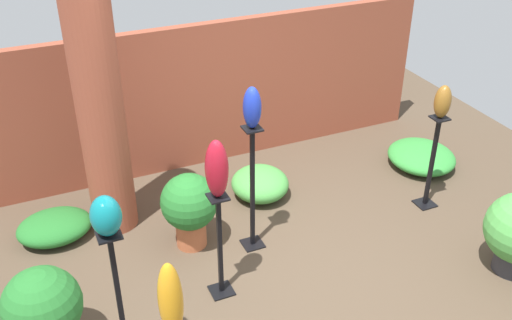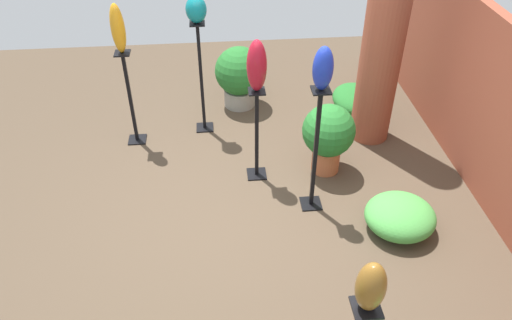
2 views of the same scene
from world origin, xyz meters
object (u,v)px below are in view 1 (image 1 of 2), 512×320
object	(u,v)px
art_vase_cobalt	(252,108)
potted_plant_back_center	(189,206)
brick_pillar	(99,104)
pedestal_bronze	(431,167)
pedestal_teal	(121,314)
pedestal_ruby	(220,251)
potted_plant_front_right	(43,310)
art_vase_amber	(171,300)
art_vase_bronze	(443,102)
art_vase_teal	(106,216)
art_vase_ruby	(217,169)
pedestal_cobalt	(252,194)

from	to	relation	value
art_vase_cobalt	potted_plant_back_center	size ratio (longest dim) A/B	0.50
brick_pillar	pedestal_bronze	distance (m)	3.38
brick_pillar	pedestal_teal	bearing A→B (deg)	-99.43
pedestal_ruby	potted_plant_front_right	xyz separation A→B (m)	(-1.45, -0.08, -0.03)
potted_plant_back_center	brick_pillar	bearing A→B (deg)	132.99
art_vase_amber	brick_pillar	bearing A→B (deg)	87.10
pedestal_teal	art_vase_bronze	bearing A→B (deg)	14.81
art_vase_bronze	art_vase_cobalt	bearing A→B (deg)	176.48
art_vase_teal	pedestal_teal	bearing A→B (deg)	14.04
pedestal_ruby	art_vase_amber	xyz separation A→B (m)	(-0.76, -1.32, 0.90)
art_vase_teal	potted_plant_front_right	xyz separation A→B (m)	(-0.51, 0.46, -1.03)
brick_pillar	art_vase_bronze	world-z (taller)	brick_pillar
pedestal_bronze	potted_plant_back_center	size ratio (longest dim) A/B	1.36
pedestal_bronze	art_vase_teal	world-z (taller)	art_vase_teal
art_vase_ruby	pedestal_bronze	bearing A→B (deg)	8.45
pedestal_teal	potted_plant_front_right	distance (m)	0.71
art_vase_amber	pedestal_teal	bearing A→B (deg)	103.05
art_vase_ruby	art_vase_bronze	bearing A→B (deg)	8.45
art_vase_bronze	art_vase_amber	world-z (taller)	art_vase_amber
art_vase_cobalt	art_vase_amber	world-z (taller)	art_vase_cobalt
pedestal_bronze	art_vase_ruby	size ratio (longest dim) A/B	2.05
art_vase_amber	pedestal_bronze	bearing A→B (deg)	27.53
brick_pillar	art_vase_ruby	size ratio (longest dim) A/B	5.28
pedestal_bronze	potted_plant_back_center	bearing A→B (deg)	171.59
art_vase_cobalt	art_vase_ruby	bearing A→B (deg)	-136.30
art_vase_bronze	art_vase_cobalt	world-z (taller)	art_vase_cobalt
brick_pillar	potted_plant_back_center	distance (m)	1.25
art_vase_cobalt	art_vase_amber	distance (m)	2.21
pedestal_ruby	art_vase_amber	distance (m)	1.77
art_vase_cobalt	art_vase_teal	size ratio (longest dim) A/B	1.36
art_vase_cobalt	potted_plant_back_center	xyz separation A→B (m)	(-0.54, 0.25, -1.03)
art_vase_teal	pedestal_cobalt	bearing A→B (deg)	35.16
art_vase_teal	potted_plant_back_center	xyz separation A→B (m)	(0.92, 1.27, -1.01)
pedestal_ruby	potted_plant_back_center	distance (m)	0.74
art_vase_cobalt	potted_plant_front_right	size ratio (longest dim) A/B	0.50
pedestal_cobalt	art_vase_cobalt	world-z (taller)	art_vase_cobalt
art_vase_bronze	potted_plant_back_center	world-z (taller)	art_vase_bronze
art_vase_cobalt	potted_plant_front_right	distance (m)	2.30
pedestal_cobalt	potted_plant_back_center	size ratio (longest dim) A/B	1.67
art_vase_ruby	art_vase_bronze	distance (m)	2.50
pedestal_bronze	potted_plant_front_right	bearing A→B (deg)	-173.48
potted_plant_back_center	art_vase_bronze	bearing A→B (deg)	-8.41
art_vase_amber	potted_plant_back_center	size ratio (longest dim) A/B	0.67
brick_pillar	art_vase_bronze	size ratio (longest dim) A/B	7.87
pedestal_teal	art_vase_cobalt	world-z (taller)	art_vase_cobalt
brick_pillar	art_vase_cobalt	world-z (taller)	brick_pillar
pedestal_ruby	art_vase_bronze	size ratio (longest dim) A/B	2.97
potted_plant_front_right	art_vase_amber	bearing A→B (deg)	-60.89
art_vase_ruby	pedestal_cobalt	bearing A→B (deg)	43.70
art_vase_ruby	art_vase_bronze	xyz separation A→B (m)	(2.48, 0.37, -0.06)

